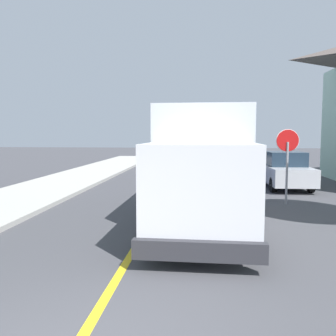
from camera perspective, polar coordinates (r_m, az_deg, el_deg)
name	(u,v)px	position (r m, az deg, el deg)	size (l,w,h in m)	color
centre_line_yellow	(163,201)	(13.31, -0.88, -5.30)	(0.16, 56.00, 0.01)	gold
box_truck	(203,160)	(10.11, 5.63, 1.32)	(2.54, 7.23, 3.20)	silver
parked_car_near	(219,170)	(17.01, 8.09, -0.32)	(1.99, 4.48, 1.67)	#2D4793
parked_car_mid	(207,161)	(22.80, 6.26, 1.17)	(1.98, 4.47, 1.67)	#B7B7BC
parked_car_far	(214,154)	(30.23, 7.26, 2.21)	(1.90, 4.44, 1.67)	black
parked_van_across	(284,171)	(17.46, 17.86, -0.38)	(1.98, 4.47, 1.67)	#B7B7BC
stop_sign	(287,152)	(13.33, 18.38, 2.45)	(0.80, 0.10, 2.65)	gray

